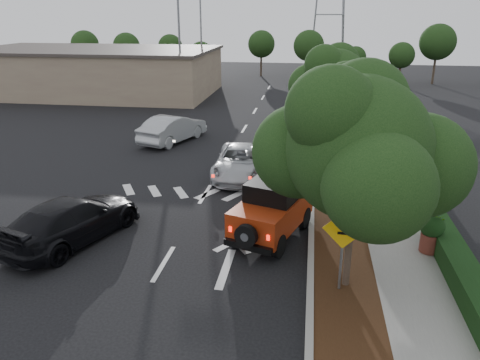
% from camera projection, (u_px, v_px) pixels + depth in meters
% --- Properties ---
extents(ground, '(120.00, 120.00, 0.00)m').
position_uv_depth(ground, '(164.00, 264.00, 14.77)').
color(ground, black).
rests_on(ground, ground).
extents(curb, '(0.20, 70.00, 0.15)m').
position_uv_depth(curb, '(313.00, 157.00, 25.24)').
color(curb, '#9E9B93').
rests_on(curb, ground).
extents(planting_strip, '(1.80, 70.00, 0.12)m').
position_uv_depth(planting_strip, '(331.00, 158.00, 25.11)').
color(planting_strip, black).
rests_on(planting_strip, ground).
extents(sidewalk, '(2.00, 70.00, 0.12)m').
position_uv_depth(sidewalk, '(368.00, 159.00, 24.84)').
color(sidewalk, gray).
rests_on(sidewalk, ground).
extents(hedge, '(0.80, 70.00, 0.80)m').
position_uv_depth(hedge, '(396.00, 154.00, 24.52)').
color(hedge, black).
rests_on(hedge, ground).
extents(commercial_building, '(22.00, 12.00, 4.00)m').
position_uv_depth(commercial_building, '(95.00, 72.00, 44.21)').
color(commercial_building, '#836C5B').
rests_on(commercial_building, ground).
extents(transmission_tower, '(7.00, 4.00, 28.00)m').
position_uv_depth(transmission_tower, '(326.00, 74.00, 58.50)').
color(transmission_tower, slate).
rests_on(transmission_tower, ground).
extents(street_tree_near, '(3.80, 3.80, 5.92)m').
position_uv_depth(street_tree_near, '(345.00, 287.00, 13.52)').
color(street_tree_near, black).
rests_on(street_tree_near, ground).
extents(street_tree_mid, '(3.20, 3.20, 5.32)m').
position_uv_depth(street_tree_mid, '(335.00, 197.00, 20.02)').
color(street_tree_mid, black).
rests_on(street_tree_mid, ground).
extents(street_tree_far, '(3.40, 3.40, 5.62)m').
position_uv_depth(street_tree_far, '(331.00, 154.00, 26.05)').
color(street_tree_far, black).
rests_on(street_tree_far, ground).
extents(light_pole_a, '(2.00, 0.22, 9.00)m').
position_uv_depth(light_pole_a, '(182.00, 104.00, 39.84)').
color(light_pole_a, slate).
rests_on(light_pole_a, ground).
extents(light_pole_b, '(2.00, 0.22, 9.00)m').
position_uv_depth(light_pole_b, '(202.00, 83.00, 51.12)').
color(light_pole_b, slate).
rests_on(light_pole_b, ground).
extents(red_jeep, '(2.81, 4.15, 2.03)m').
position_uv_depth(red_jeep, '(274.00, 208.00, 16.35)').
color(red_jeep, black).
rests_on(red_jeep, ground).
extents(silver_suv_ahead, '(2.54, 5.19, 1.42)m').
position_uv_depth(silver_suv_ahead, '(241.00, 162.00, 22.36)').
color(silver_suv_ahead, '#B3B6BB').
rests_on(silver_suv_ahead, ground).
extents(black_suv_oncoming, '(3.79, 5.72, 1.54)m').
position_uv_depth(black_suv_oncoming, '(72.00, 220.00, 16.05)').
color(black_suv_oncoming, black).
rests_on(black_suv_oncoming, ground).
extents(silver_sedan_oncoming, '(3.31, 5.22, 1.62)m').
position_uv_depth(silver_sedan_oncoming, '(173.00, 129.00, 28.15)').
color(silver_sedan_oncoming, '#A6A9AD').
rests_on(silver_sedan_oncoming, ground).
extents(parked_suv, '(4.19, 2.60, 1.33)m').
position_uv_depth(parked_suv, '(135.00, 94.00, 40.50)').
color(parked_suv, '#B2B4BA').
rests_on(parked_suv, ground).
extents(speed_hump_sign, '(1.14, 0.11, 2.43)m').
position_uv_depth(speed_hump_sign, '(343.00, 239.00, 12.69)').
color(speed_hump_sign, slate).
rests_on(speed_hump_sign, ground).
extents(terracotta_planter, '(0.79, 0.79, 1.37)m').
position_uv_depth(terracotta_planter, '(432.00, 229.00, 14.99)').
color(terracotta_planter, brown).
rests_on(terracotta_planter, ground).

